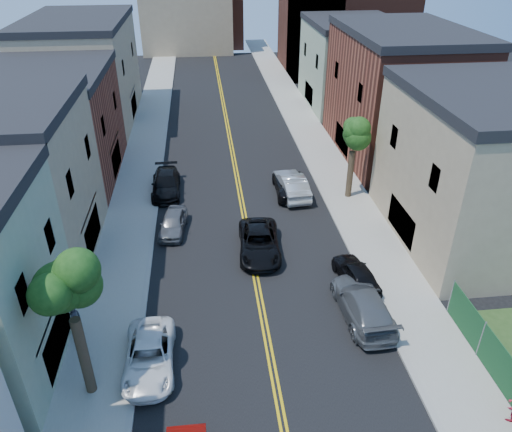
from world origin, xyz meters
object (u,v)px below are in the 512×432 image
object	(u,v)px
grey_car_left	(173,223)
silver_car_right	(291,184)
white_pickup	(149,356)
pedestrian_left	(76,320)
black_car_right	(356,273)
black_car_left	(166,184)
dark_car_right_far	(291,184)
black_suv_lane	(259,242)
grey_car_right	(363,304)

from	to	relation	value
grey_car_left	silver_car_right	xyz separation A→B (m)	(8.59, 4.27, 0.17)
white_pickup	pedestrian_left	size ratio (longest dim) A/B	2.65
black_car_right	black_car_left	bearing A→B (deg)	-56.30
white_pickup	pedestrian_left	world-z (taller)	pedestrian_left
black_car_right	dark_car_right_far	distance (m)	11.39
dark_car_right_far	pedestrian_left	world-z (taller)	pedestrian_left
grey_car_left	black_car_right	distance (m)	12.27
silver_car_right	dark_car_right_far	distance (m)	0.34
black_suv_lane	pedestrian_left	world-z (taller)	pedestrian_left
black_car_right	silver_car_right	bearing A→B (deg)	-89.14
black_car_left	black_suv_lane	xyz separation A→B (m)	(6.00, -8.73, -0.00)
black_car_right	dark_car_right_far	bearing A→B (deg)	-89.39
silver_car_right	grey_car_right	bearing A→B (deg)	90.19
black_car_right	silver_car_right	size ratio (longest dim) A/B	0.79
black_car_right	black_suv_lane	world-z (taller)	black_suv_lane
black_car_right	pedestrian_left	size ratio (longest dim) A/B	2.22
silver_car_right	pedestrian_left	distance (m)	18.67
silver_car_right	dark_car_right_far	bearing A→B (deg)	-95.06
black_car_left	black_suv_lane	world-z (taller)	black_car_left
pedestrian_left	dark_car_right_far	bearing A→B (deg)	-27.42
grey_car_right	dark_car_right_far	distance (m)	13.99
black_suv_lane	silver_car_right	bearing A→B (deg)	69.59
grey_car_left	black_car_left	world-z (taller)	black_car_left
silver_car_right	white_pickup	bearing A→B (deg)	54.47
grey_car_left	silver_car_right	bearing A→B (deg)	34.04
grey_car_left	grey_car_right	size ratio (longest dim) A/B	0.71
black_car_left	black_car_right	xyz separation A→B (m)	(11.00, -12.36, -0.06)
silver_car_right	black_suv_lane	size ratio (longest dim) A/B	0.96
black_suv_lane	white_pickup	bearing A→B (deg)	-121.39
white_pickup	silver_car_right	world-z (taller)	silver_car_right
black_suv_lane	dark_car_right_far	bearing A→B (deg)	70.48
white_pickup	grey_car_right	xyz separation A→B (m)	(10.55, 2.19, 0.13)
black_car_left	white_pickup	bearing A→B (deg)	-90.66
white_pickup	black_car_right	xyz separation A→B (m)	(11.00, 4.86, 0.02)
black_car_right	silver_car_right	distance (m)	11.08
grey_car_left	grey_car_right	distance (m)	13.58
white_pickup	silver_car_right	size ratio (longest dim) A/B	0.94
white_pickup	black_suv_lane	size ratio (longest dim) A/B	0.90
grey_car_left	grey_car_right	bearing A→B (deg)	-35.90
grey_car_right	silver_car_right	bearing A→B (deg)	-86.68
grey_car_left	white_pickup	bearing A→B (deg)	-85.90
white_pickup	black_car_left	distance (m)	17.22
white_pickup	dark_car_right_far	distance (m)	18.61
dark_car_right_far	pedestrian_left	bearing A→B (deg)	48.22
dark_car_right_far	black_suv_lane	bearing A→B (deg)	67.88
grey_car_right	silver_car_right	distance (m)	13.68
black_suv_lane	black_car_right	bearing A→B (deg)	-32.13
silver_car_right	black_suv_lane	xyz separation A→B (m)	(-3.30, -7.32, -0.10)
grey_car_right	black_car_left	bearing A→B (deg)	-56.86
silver_car_right	pedestrian_left	size ratio (longest dim) A/B	2.81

